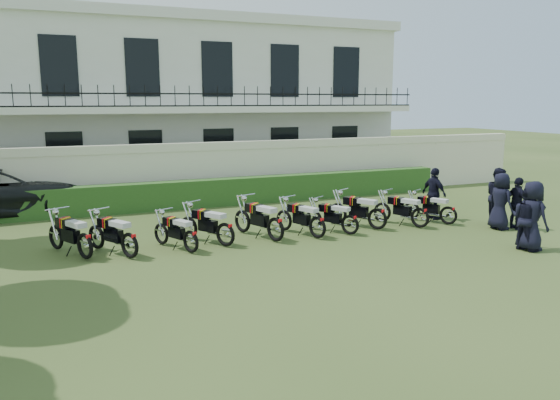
{
  "coord_description": "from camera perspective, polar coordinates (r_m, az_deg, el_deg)",
  "views": [
    {
      "loc": [
        -4.92,
        -12.07,
        3.86
      ],
      "look_at": [
        0.78,
        1.6,
        1.15
      ],
      "focal_mm": 35.0,
      "sensor_mm": 36.0,
      "label": 1
    }
  ],
  "objects": [
    {
      "name": "motorcycle_2",
      "position": [
        14.06,
        -9.32,
        -3.74
      ],
      "size": [
        0.9,
        1.69,
        1.0
      ],
      "rotation": [
        0.0,
        0.0,
        0.44
      ],
      "color": "black",
      "rests_on": "ground"
    },
    {
      "name": "ground",
      "position": [
        13.59,
        -0.44,
        -6.12
      ],
      "size": [
        100.0,
        100.0,
        0.0
      ],
      "primitive_type": "plane",
      "color": "#33451B",
      "rests_on": "ground"
    },
    {
      "name": "officer_5",
      "position": [
        18.52,
        15.81,
        0.64
      ],
      "size": [
        0.52,
        1.04,
        1.7
      ],
      "primitive_type": "imported",
      "rotation": [
        0.0,
        0.0,
        1.68
      ],
      "color": "black",
      "rests_on": "ground"
    },
    {
      "name": "motorcycle_1",
      "position": [
        13.89,
        -15.46,
        -3.96
      ],
      "size": [
        1.09,
        1.81,
        1.1
      ],
      "rotation": [
        0.0,
        0.0,
        0.52
      ],
      "color": "black",
      "rests_on": "ground"
    },
    {
      "name": "motorcycle_4",
      "position": [
        14.96,
        -0.47,
        -2.47
      ],
      "size": [
        0.92,
        2.02,
        1.15
      ],
      "rotation": [
        0.0,
        0.0,
        0.35
      ],
      "color": "black",
      "rests_on": "ground"
    },
    {
      "name": "perimeter_wall",
      "position": [
        20.83,
        -8.8,
        2.85
      ],
      "size": [
        30.0,
        0.35,
        2.3
      ],
      "color": "beige",
      "rests_on": "ground"
    },
    {
      "name": "motorcycle_6",
      "position": [
        15.87,
        7.34,
        -2.07
      ],
      "size": [
        1.03,
        1.6,
        0.99
      ],
      "rotation": [
        0.0,
        0.0,
        0.55
      ],
      "color": "black",
      "rests_on": "ground"
    },
    {
      "name": "officer_2",
      "position": [
        17.92,
        23.55,
        -0.33
      ],
      "size": [
        0.47,
        0.96,
        1.59
      ],
      "primitive_type": "imported",
      "rotation": [
        0.0,
        0.0,
        1.48
      ],
      "color": "black",
      "rests_on": "ground"
    },
    {
      "name": "motorcycle_7",
      "position": [
        16.61,
        10.16,
        -1.41
      ],
      "size": [
        1.1,
        1.81,
        1.11
      ],
      "rotation": [
        0.0,
        0.0,
        0.52
      ],
      "color": "black",
      "rests_on": "ground"
    },
    {
      "name": "motorcycle_0",
      "position": [
        14.13,
        -19.74,
        -3.92
      ],
      "size": [
        1.06,
        1.88,
        1.12
      ],
      "rotation": [
        0.0,
        0.0,
        0.47
      ],
      "color": "black",
      "rests_on": "ground"
    },
    {
      "name": "motorcycle_5",
      "position": [
        15.36,
        3.94,
        -2.31
      ],
      "size": [
        0.89,
        1.84,
        1.06
      ],
      "rotation": [
        0.0,
        0.0,
        0.38
      ],
      "color": "black",
      "rests_on": "ground"
    },
    {
      "name": "motorcycle_3",
      "position": [
        14.55,
        -5.73,
        -3.0
      ],
      "size": [
        1.13,
        1.76,
        1.09
      ],
      "rotation": [
        0.0,
        0.0,
        0.55
      ],
      "color": "black",
      "rests_on": "ground"
    },
    {
      "name": "officer_1",
      "position": [
        15.59,
        24.35,
        -1.76
      ],
      "size": [
        0.77,
        0.91,
        1.66
      ],
      "primitive_type": "imported",
      "rotation": [
        0.0,
        0.0,
        1.76
      ],
      "color": "black",
      "rests_on": "ground"
    },
    {
      "name": "motorcycle_8",
      "position": [
        17.12,
        14.45,
        -1.31
      ],
      "size": [
        0.96,
        1.79,
        1.06
      ],
      "rotation": [
        0.0,
        0.0,
        0.45
      ],
      "color": "black",
      "rests_on": "ground"
    },
    {
      "name": "officer_0",
      "position": [
        15.54,
        24.81,
        -1.51
      ],
      "size": [
        0.65,
        0.94,
        1.83
      ],
      "primitive_type": "imported",
      "rotation": [
        0.0,
        0.0,
        1.65
      ],
      "color": "black",
      "rests_on": "ground"
    },
    {
      "name": "motorcycle_9",
      "position": [
        17.83,
        17.21,
        -1.1
      ],
      "size": [
        0.97,
        1.62,
        0.99
      ],
      "rotation": [
        0.0,
        0.0,
        0.51
      ],
      "color": "black",
      "rests_on": "ground"
    },
    {
      "name": "officer_3",
      "position": [
        17.74,
        22.04,
        -0.12
      ],
      "size": [
        0.58,
        0.86,
        1.72
      ],
      "primitive_type": "imported",
      "rotation": [
        0.0,
        0.0,
        1.61
      ],
      "color": "black",
      "rests_on": "ground"
    },
    {
      "name": "building",
      "position": [
        26.49,
        -12.11,
        9.84
      ],
      "size": [
        20.4,
        9.6,
        7.4
      ],
      "color": "white",
      "rests_on": "ground"
    },
    {
      "name": "officer_4",
      "position": [
        18.44,
        21.83,
        0.39
      ],
      "size": [
        0.93,
        1.04,
        1.79
      ],
      "primitive_type": "imported",
      "rotation": [
        0.0,
        0.0,
        1.24
      ],
      "color": "black",
      "rests_on": "ground"
    },
    {
      "name": "hedge",
      "position": [
        20.43,
        -5.48,
        0.87
      ],
      "size": [
        18.0,
        0.6,
        1.0
      ],
      "primitive_type": "cube",
      "color": "#25481A",
      "rests_on": "ground"
    }
  ]
}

